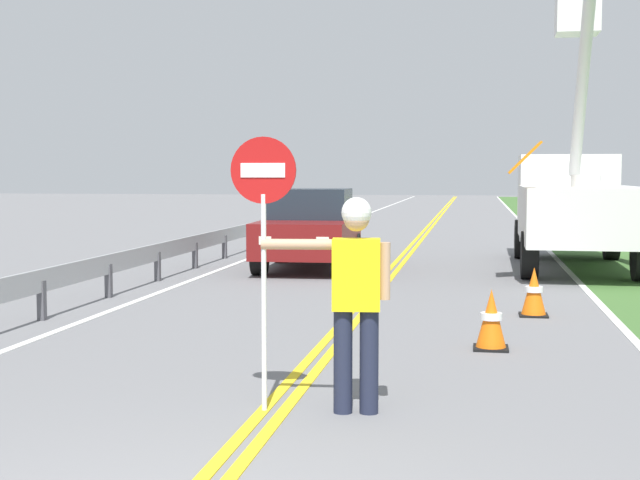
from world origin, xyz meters
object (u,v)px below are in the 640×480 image
object	(u,v)px
stop_sign_paddle	(263,211)
traffic_cone_mid	(534,293)
oncoming_sedan_nearest	(310,230)
traffic_cone_lead	(491,320)
utility_bucket_truck	(574,201)
flagger_worker	(355,290)

from	to	relation	value
stop_sign_paddle	traffic_cone_mid	size ratio (longest dim) A/B	3.33
oncoming_sedan_nearest	traffic_cone_lead	world-z (taller)	oncoming_sedan_nearest
stop_sign_paddle	oncoming_sedan_nearest	size ratio (longest dim) A/B	0.56
stop_sign_paddle	utility_bucket_truck	world-z (taller)	utility_bucket_truck
oncoming_sedan_nearest	traffic_cone_mid	distance (m)	7.18
oncoming_sedan_nearest	traffic_cone_mid	xyz separation A→B (m)	(4.30, -5.73, -0.50)
utility_bucket_truck	oncoming_sedan_nearest	xyz separation A→B (m)	(-5.57, -1.38, -0.59)
utility_bucket_truck	traffic_cone_mid	xyz separation A→B (m)	(-1.27, -7.11, -1.09)
oncoming_sedan_nearest	stop_sign_paddle	bearing A→B (deg)	-81.44
oncoming_sedan_nearest	traffic_cone_lead	size ratio (longest dim) A/B	5.96
flagger_worker	utility_bucket_truck	world-z (taller)	utility_bucket_truck
oncoming_sedan_nearest	flagger_worker	bearing A→B (deg)	-77.62
traffic_cone_lead	traffic_cone_mid	distance (m)	2.63
utility_bucket_truck	traffic_cone_lead	distance (m)	9.91
utility_bucket_truck	traffic_cone_lead	bearing A→B (deg)	-101.20
stop_sign_paddle	utility_bucket_truck	size ratio (longest dim) A/B	0.34
traffic_cone_lead	traffic_cone_mid	size ratio (longest dim) A/B	1.00
flagger_worker	traffic_cone_mid	world-z (taller)	flagger_worker
oncoming_sedan_nearest	traffic_cone_mid	size ratio (longest dim) A/B	5.96
traffic_cone_lead	oncoming_sedan_nearest	bearing A→B (deg)	113.83
flagger_worker	utility_bucket_truck	bearing A→B (deg)	76.23
traffic_cone_lead	flagger_worker	bearing A→B (deg)	-111.66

